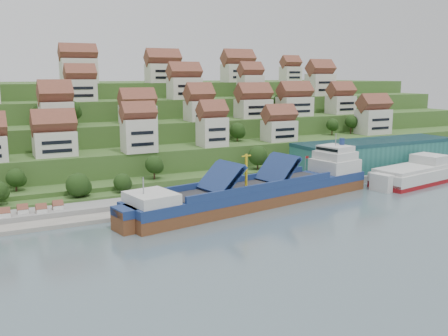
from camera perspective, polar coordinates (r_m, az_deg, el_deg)
ground at (r=136.39m, az=5.47°, el=-4.02°), size 300.00×300.00×0.00m
quay at (r=159.12m, az=8.72°, el=-1.56°), size 180.00×14.00×2.20m
pebble_beach at (r=128.72m, az=-20.19°, el=-5.30°), size 45.00×20.00×1.00m
hillside at (r=227.61m, az=-8.49°, el=4.54°), size 260.00×128.00×31.00m
hillside_village at (r=188.75m, az=-3.67°, el=7.74°), size 153.33×65.05×29.43m
hillside_trees at (r=170.29m, az=-5.00°, el=4.83°), size 142.33×62.77×31.13m
warehouse at (r=179.67m, az=16.77°, el=1.48°), size 60.00×15.00×10.00m
flagpole at (r=152.94m, az=9.29°, el=0.14°), size 1.28×0.16×8.00m
beach_huts at (r=126.92m, az=-21.07°, el=-4.83°), size 14.40×3.70×2.20m
cargo_ship at (r=135.41m, az=4.49°, el=-2.71°), size 76.68×25.51×16.79m
second_ship at (r=171.06m, az=21.07°, el=-0.71°), size 33.91×17.60×9.36m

